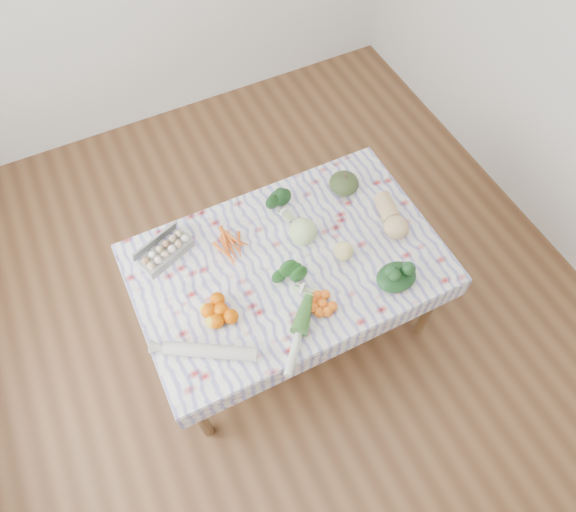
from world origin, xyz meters
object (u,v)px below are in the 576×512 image
at_px(cabbage, 303,231).
at_px(butternut_squash, 391,215).
at_px(dining_table, 288,269).
at_px(egg_carton, 167,252).
at_px(kabocha_squash, 344,183).
at_px(grapefruit, 343,251).

xyz_separation_m(cabbage, butternut_squash, (0.50, -0.12, -0.01)).
bearing_deg(dining_table, cabbage, 34.79).
bearing_deg(cabbage, butternut_squash, -13.24).
xyz_separation_m(dining_table, butternut_squash, (0.63, -0.02, 0.15)).
height_order(egg_carton, butternut_squash, butternut_squash).
xyz_separation_m(egg_carton, cabbage, (0.71, -0.22, 0.04)).
relative_size(kabocha_squash, cabbage, 1.13).
xyz_separation_m(butternut_squash, grapefruit, (-0.35, -0.08, -0.01)).
xyz_separation_m(egg_carton, grapefruit, (0.85, -0.42, 0.01)).
distance_m(cabbage, grapefruit, 0.24).
distance_m(dining_table, cabbage, 0.23).
bearing_deg(dining_table, egg_carton, 150.77).
xyz_separation_m(kabocha_squash, butternut_squash, (0.12, -0.33, 0.01)).
xyz_separation_m(kabocha_squash, cabbage, (-0.38, -0.21, 0.02)).
bearing_deg(grapefruit, dining_table, 160.39).
relative_size(egg_carton, butternut_squash, 1.04).
height_order(dining_table, cabbage, cabbage).
bearing_deg(butternut_squash, dining_table, -170.81).
height_order(kabocha_squash, butternut_squash, butternut_squash).
height_order(butternut_squash, grapefruit, butternut_squash).
distance_m(dining_table, grapefruit, 0.33).
relative_size(dining_table, egg_carton, 5.31).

